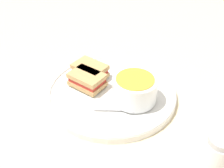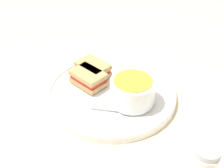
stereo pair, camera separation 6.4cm
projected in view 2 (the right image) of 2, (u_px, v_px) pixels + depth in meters
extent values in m
plane|color=beige|center=(112.00, 95.00, 0.67)|extent=(2.40, 2.40, 0.00)
cylinder|color=white|center=(112.00, 93.00, 0.66)|extent=(0.32, 0.32, 0.02)
torus|color=white|center=(112.00, 90.00, 0.66)|extent=(0.32, 0.32, 0.01)
cylinder|color=white|center=(132.00, 99.00, 0.62)|extent=(0.06, 0.06, 0.01)
cylinder|color=white|center=(133.00, 91.00, 0.60)|extent=(0.10, 0.10, 0.06)
cylinder|color=gold|center=(133.00, 81.00, 0.59)|extent=(0.09, 0.09, 0.01)
cube|color=silver|center=(105.00, 109.00, 0.59)|extent=(0.07, 0.02, 0.00)
ellipsoid|color=silver|center=(127.00, 110.00, 0.58)|extent=(0.04, 0.03, 0.01)
cube|color=tan|center=(93.00, 73.00, 0.70)|extent=(0.10, 0.09, 0.01)
cube|color=#B72D23|center=(93.00, 69.00, 0.69)|extent=(0.09, 0.08, 0.01)
cube|color=tan|center=(93.00, 65.00, 0.69)|extent=(0.10, 0.09, 0.01)
cube|color=tan|center=(89.00, 81.00, 0.67)|extent=(0.10, 0.09, 0.01)
cube|color=#B72D23|center=(88.00, 78.00, 0.66)|extent=(0.09, 0.08, 0.01)
cube|color=tan|center=(88.00, 74.00, 0.66)|extent=(0.10, 0.09, 0.01)
cylinder|color=#B7B7BC|center=(207.00, 151.00, 0.42)|extent=(0.04, 0.04, 0.01)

